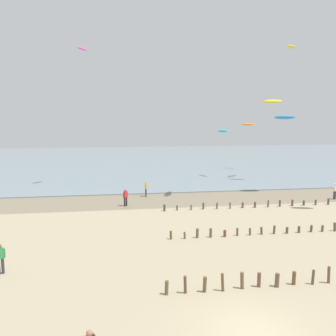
{
  "coord_description": "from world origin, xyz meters",
  "views": [
    {
      "loc": [
        -5.35,
        -12.7,
        8.45
      ],
      "look_at": [
        -1.56,
        12.3,
        5.02
      ],
      "focal_mm": 38.29,
      "sensor_mm": 36.0,
      "label": 1
    }
  ],
  "objects_px": {
    "person_mid_beach": "(146,188)",
    "kite_aloft_0": "(248,124)",
    "person_right_flank": "(125,197)",
    "kite_aloft_5": "(223,131)",
    "kite_aloft_2": "(292,47)",
    "person_by_waterline": "(0,258)",
    "person_nearest_camera": "(335,191)",
    "kite_aloft_6": "(272,101)",
    "kite_aloft_7": "(285,117)",
    "kite_aloft_4": "(82,49)"
  },
  "relations": [
    {
      "from": "person_mid_beach",
      "to": "kite_aloft_0",
      "type": "xyz_separation_m",
      "value": [
        18.98,
        19.08,
        6.74
      ]
    },
    {
      "from": "person_right_flank",
      "to": "kite_aloft_5",
      "type": "xyz_separation_m",
      "value": [
        14.69,
        15.77,
        5.89
      ]
    },
    {
      "from": "person_mid_beach",
      "to": "kite_aloft_2",
      "type": "distance_m",
      "value": 28.62
    },
    {
      "from": "person_by_waterline",
      "to": "person_right_flank",
      "type": "bearing_deg",
      "value": 63.56
    },
    {
      "from": "person_by_waterline",
      "to": "kite_aloft_2",
      "type": "height_order",
      "value": "kite_aloft_2"
    },
    {
      "from": "person_nearest_camera",
      "to": "person_right_flank",
      "type": "distance_m",
      "value": 22.18
    },
    {
      "from": "person_by_waterline",
      "to": "kite_aloft_5",
      "type": "distance_m",
      "value": 38.06
    },
    {
      "from": "kite_aloft_6",
      "to": "kite_aloft_7",
      "type": "xyz_separation_m",
      "value": [
        -1.85,
        -7.44,
        -2.17
      ]
    },
    {
      "from": "kite_aloft_6",
      "to": "kite_aloft_2",
      "type": "bearing_deg",
      "value": 54.67
    },
    {
      "from": "person_nearest_camera",
      "to": "person_mid_beach",
      "type": "bearing_deg",
      "value": 167.35
    },
    {
      "from": "person_nearest_camera",
      "to": "kite_aloft_4",
      "type": "bearing_deg",
      "value": 155.52
    },
    {
      "from": "person_mid_beach",
      "to": "kite_aloft_7",
      "type": "xyz_separation_m",
      "value": [
        15.86,
        -0.22,
        7.78
      ]
    },
    {
      "from": "person_nearest_camera",
      "to": "kite_aloft_2",
      "type": "bearing_deg",
      "value": 85.14
    },
    {
      "from": "person_by_waterline",
      "to": "kite_aloft_7",
      "type": "distance_m",
      "value": 32.58
    },
    {
      "from": "kite_aloft_2",
      "to": "kite_aloft_6",
      "type": "relative_size",
      "value": 0.92
    },
    {
      "from": "person_nearest_camera",
      "to": "kite_aloft_5",
      "type": "bearing_deg",
      "value": 114.98
    },
    {
      "from": "kite_aloft_5",
      "to": "person_mid_beach",
      "type": "bearing_deg",
      "value": 114.73
    },
    {
      "from": "kite_aloft_5",
      "to": "person_nearest_camera",
      "type": "bearing_deg",
      "value": -173.68
    },
    {
      "from": "kite_aloft_7",
      "to": "person_by_waterline",
      "type": "bearing_deg",
      "value": 43.02
    },
    {
      "from": "kite_aloft_6",
      "to": "person_by_waterline",
      "type": "bearing_deg",
      "value": -108.46
    },
    {
      "from": "person_nearest_camera",
      "to": "kite_aloft_5",
      "type": "distance_m",
      "value": 18.69
    },
    {
      "from": "person_by_waterline",
      "to": "kite_aloft_7",
      "type": "relative_size",
      "value": 0.71
    },
    {
      "from": "person_mid_beach",
      "to": "person_right_flank",
      "type": "distance_m",
      "value": 4.77
    },
    {
      "from": "kite_aloft_0",
      "to": "person_by_waterline",
      "type": "bearing_deg",
      "value": 84.9
    },
    {
      "from": "person_mid_beach",
      "to": "kite_aloft_6",
      "type": "height_order",
      "value": "kite_aloft_6"
    },
    {
      "from": "person_mid_beach",
      "to": "kite_aloft_2",
      "type": "height_order",
      "value": "kite_aloft_2"
    },
    {
      "from": "kite_aloft_4",
      "to": "kite_aloft_5",
      "type": "xyz_separation_m",
      "value": [
        19.34,
        3.86,
        -10.27
      ]
    },
    {
      "from": "kite_aloft_0",
      "to": "kite_aloft_4",
      "type": "relative_size",
      "value": 1.18
    },
    {
      "from": "person_by_waterline",
      "to": "kite_aloft_6",
      "type": "relative_size",
      "value": 0.67
    },
    {
      "from": "person_mid_beach",
      "to": "kite_aloft_2",
      "type": "bearing_deg",
      "value": 22.9
    },
    {
      "from": "person_right_flank",
      "to": "kite_aloft_0",
      "type": "bearing_deg",
      "value": 47.39
    },
    {
      "from": "person_mid_beach",
      "to": "kite_aloft_7",
      "type": "distance_m",
      "value": 17.67
    },
    {
      "from": "kite_aloft_4",
      "to": "kite_aloft_5",
      "type": "relative_size",
      "value": 0.87
    },
    {
      "from": "kite_aloft_2",
      "to": "kite_aloft_4",
      "type": "relative_size",
      "value": 1.24
    },
    {
      "from": "kite_aloft_2",
      "to": "kite_aloft_7",
      "type": "xyz_separation_m",
      "value": [
        -5.07,
        -9.06,
        -9.61
      ]
    },
    {
      "from": "kite_aloft_4",
      "to": "kite_aloft_6",
      "type": "height_order",
      "value": "kite_aloft_4"
    },
    {
      "from": "person_right_flank",
      "to": "kite_aloft_2",
      "type": "distance_m",
      "value": 31.85
    },
    {
      "from": "person_by_waterline",
      "to": "person_nearest_camera",
      "type": "bearing_deg",
      "value": 26.03
    },
    {
      "from": "kite_aloft_6",
      "to": "person_nearest_camera",
      "type": "bearing_deg",
      "value": -51.85
    },
    {
      "from": "person_mid_beach",
      "to": "kite_aloft_6",
      "type": "xyz_separation_m",
      "value": [
        17.71,
        7.22,
        9.95
      ]
    },
    {
      "from": "kite_aloft_0",
      "to": "kite_aloft_7",
      "type": "xyz_separation_m",
      "value": [
        -3.12,
        -19.3,
        1.04
      ]
    },
    {
      "from": "kite_aloft_4",
      "to": "person_mid_beach",
      "type": "bearing_deg",
      "value": -110.3
    },
    {
      "from": "person_right_flank",
      "to": "kite_aloft_0",
      "type": "xyz_separation_m",
      "value": [
        21.36,
        23.21,
        6.74
      ]
    },
    {
      "from": "kite_aloft_6",
      "to": "kite_aloft_7",
      "type": "height_order",
      "value": "kite_aloft_6"
    },
    {
      "from": "kite_aloft_5",
      "to": "kite_aloft_7",
      "type": "xyz_separation_m",
      "value": [
        3.55,
        -11.85,
        1.89
      ]
    },
    {
      "from": "person_nearest_camera",
      "to": "kite_aloft_2",
      "type": "distance_m",
      "value": 21.92
    },
    {
      "from": "kite_aloft_2",
      "to": "kite_aloft_5",
      "type": "bearing_deg",
      "value": -58.92
    },
    {
      "from": "person_by_waterline",
      "to": "kite_aloft_7",
      "type": "bearing_deg",
      "value": 36.1
    },
    {
      "from": "kite_aloft_4",
      "to": "kite_aloft_5",
      "type": "height_order",
      "value": "kite_aloft_4"
    },
    {
      "from": "person_by_waterline",
      "to": "kite_aloft_5",
      "type": "xyz_separation_m",
      "value": [
        22.01,
        30.49,
        5.89
      ]
    }
  ]
}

